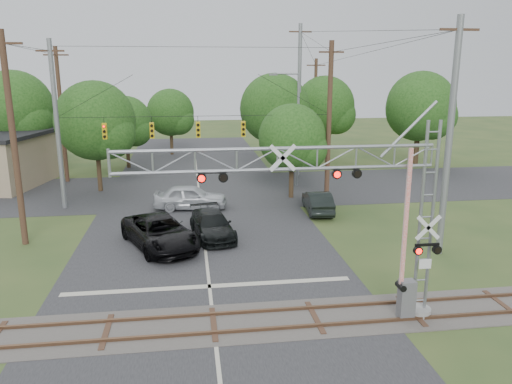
{
  "coord_description": "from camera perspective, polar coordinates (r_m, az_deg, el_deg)",
  "views": [
    {
      "loc": [
        -0.76,
        -15.41,
        9.6
      ],
      "look_at": [
        2.4,
        7.5,
        3.84
      ],
      "focal_mm": 35.0,
      "sensor_mm": 36.0,
      "label": 1
    }
  ],
  "objects": [
    {
      "name": "traffic_signal_span",
      "position": [
        35.66,
        -5.13,
        7.64
      ],
      "size": [
        19.34,
        0.36,
        11.5
      ],
      "color": "gray",
      "rests_on": "ground"
    },
    {
      "name": "car_dark",
      "position": [
        29.2,
        -5.03,
        -3.76
      ],
      "size": [
        2.84,
        5.3,
        1.46
      ],
      "primitive_type": "imported",
      "rotation": [
        0.0,
        0.0,
        0.16
      ],
      "color": "black",
      "rests_on": "ground"
    },
    {
      "name": "pickup_black",
      "position": [
        27.92,
        -10.92,
        -4.54
      ],
      "size": [
        5.03,
        6.78,
        1.71
      ],
      "primitive_type": "imported",
      "rotation": [
        0.0,
        0.0,
        0.4
      ],
      "color": "black",
      "rests_on": "ground"
    },
    {
      "name": "suv_dark",
      "position": [
        34.28,
        7.07,
        -1.11
      ],
      "size": [
        1.93,
        4.61,
        1.48
      ],
      "primitive_type": "imported",
      "rotation": [
        0.0,
        0.0,
        3.06
      ],
      "color": "black",
      "rests_on": "ground"
    },
    {
      "name": "railroad_track",
      "position": [
        19.88,
        -4.86,
        -14.85
      ],
      "size": [
        90.0,
        3.2,
        0.17
      ],
      "color": "#46413D",
      "rests_on": "ground"
    },
    {
      "name": "road_main",
      "position": [
        27.17,
        -5.79,
        -6.77
      ],
      "size": [
        14.0,
        90.0,
        0.02
      ],
      "primitive_type": "cube",
      "color": "#28282A",
      "rests_on": "ground"
    },
    {
      "name": "ground",
      "position": [
        18.17,
        -4.5,
        -17.97
      ],
      "size": [
        160.0,
        160.0,
        0.0
      ],
      "primitive_type": "plane",
      "color": "#304921",
      "rests_on": "ground"
    },
    {
      "name": "road_cross",
      "position": [
        40.56,
        -6.56,
        0.21
      ],
      "size": [
        90.0,
        12.0,
        0.02
      ],
      "primitive_type": "cube",
      "color": "#28282A",
      "rests_on": "ground"
    },
    {
      "name": "crossing_gantry",
      "position": [
        18.49,
        9.31,
        -1.13
      ],
      "size": [
        12.14,
        0.99,
        7.77
      ],
      "color": "gray",
      "rests_on": "ground"
    },
    {
      "name": "utility_poles",
      "position": [
        38.61,
        -2.55,
        8.67
      ],
      "size": [
        26.06,
        29.27,
        13.36
      ],
      "color": "#452B20",
      "rests_on": "ground"
    },
    {
      "name": "sedan_silver",
      "position": [
        35.1,
        -7.49,
        -0.57
      ],
      "size": [
        5.19,
        2.45,
        1.71
      ],
      "primitive_type": "imported",
      "rotation": [
        0.0,
        0.0,
        1.49
      ],
      "color": "#B8BBC0",
      "rests_on": "ground"
    },
    {
      "name": "treeline",
      "position": [
        48.08,
        -6.74,
        9.15
      ],
      "size": [
        51.1,
        26.1,
        9.49
      ],
      "color": "#3B2B1B",
      "rests_on": "ground"
    },
    {
      "name": "streetlight",
      "position": [
        41.14,
        4.56,
        7.85
      ],
      "size": [
        2.5,
        0.26,
        9.37
      ],
      "color": "gray",
      "rests_on": "ground"
    }
  ]
}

